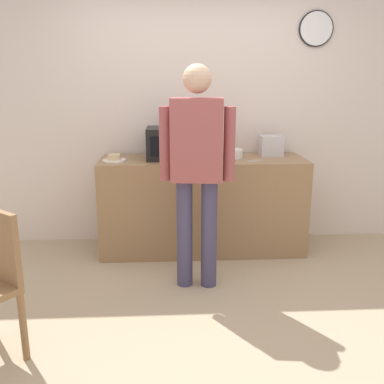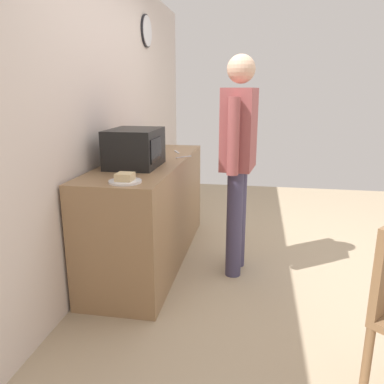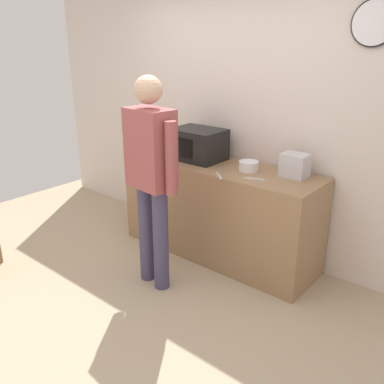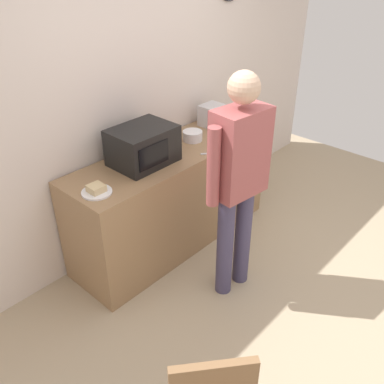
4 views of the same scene
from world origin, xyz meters
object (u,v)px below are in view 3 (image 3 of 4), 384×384
object	(u,v)px
salad_bowl	(249,166)
toaster	(295,165)
fork_utensil	(219,176)
spoon_utensil	(255,179)
sandwich_plate	(150,150)
person_standing	(151,169)
microwave	(198,144)

from	to	relation	value
salad_bowl	toaster	xyz separation A→B (m)	(0.39, 0.11, 0.06)
fork_utensil	spoon_utensil	size ratio (longest dim) A/B	1.00
fork_utensil	toaster	bearing A→B (deg)	39.58
sandwich_plate	toaster	world-z (taller)	toaster
toaster	person_standing	size ratio (longest dim) A/B	0.12
spoon_utensil	person_standing	size ratio (longest dim) A/B	0.09
microwave	spoon_utensil	xyz separation A→B (m)	(0.76, -0.18, -0.15)
spoon_utensil	person_standing	distance (m)	0.88
salad_bowl	toaster	world-z (taller)	toaster
sandwich_plate	person_standing	distance (m)	1.02
microwave	person_standing	bearing A→B (deg)	-77.60
spoon_utensil	salad_bowl	bearing A→B (deg)	134.61
fork_utensil	person_standing	xyz separation A→B (m)	(-0.31, -0.52, 0.12)
sandwich_plate	toaster	bearing A→B (deg)	8.15
microwave	spoon_utensil	world-z (taller)	microwave
microwave	salad_bowl	xyz separation A→B (m)	(0.59, 0.00, -0.11)
salad_bowl	fork_utensil	size ratio (longest dim) A/B	1.04
microwave	sandwich_plate	world-z (taller)	microwave
sandwich_plate	fork_utensil	xyz separation A→B (m)	(1.03, -0.19, -0.02)
sandwich_plate	toaster	distance (m)	1.55
spoon_utensil	toaster	bearing A→B (deg)	52.77
salad_bowl	person_standing	bearing A→B (deg)	-116.60
salad_bowl	spoon_utensil	bearing A→B (deg)	-45.39
spoon_utensil	person_standing	bearing A→B (deg)	-132.45
sandwich_plate	spoon_utensil	world-z (taller)	sandwich_plate
fork_utensil	spoon_utensil	xyz separation A→B (m)	(0.28, 0.12, 0.00)
sandwich_plate	microwave	bearing A→B (deg)	11.08
microwave	toaster	xyz separation A→B (m)	(0.98, 0.11, -0.05)
sandwich_plate	salad_bowl	world-z (taller)	salad_bowl
salad_bowl	sandwich_plate	bearing A→B (deg)	-174.46
toaster	person_standing	world-z (taller)	person_standing
salad_bowl	person_standing	xyz separation A→B (m)	(-0.41, -0.82, 0.08)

